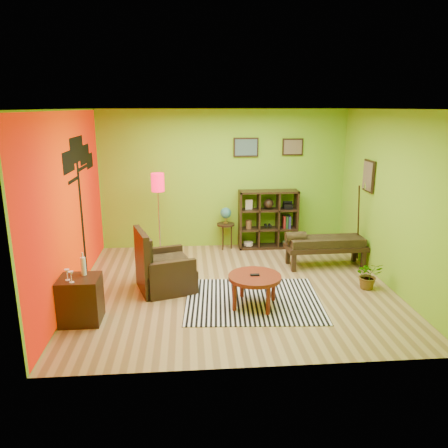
{
  "coord_description": "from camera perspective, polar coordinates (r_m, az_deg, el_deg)",
  "views": [
    {
      "loc": [
        -0.72,
        -6.52,
        2.83
      ],
      "look_at": [
        -0.17,
        0.08,
        1.05
      ],
      "focal_mm": 35.0,
      "sensor_mm": 36.0,
      "label": 1
    }
  ],
  "objects": [
    {
      "name": "globe_table",
      "position": [
        8.84,
        0.23,
        0.82
      ],
      "size": [
        0.36,
        0.36,
        0.87
      ],
      "color": "black",
      "rests_on": "ground"
    },
    {
      "name": "ground",
      "position": [
        7.15,
        1.42,
        -8.29
      ],
      "size": [
        5.0,
        5.0,
        0.0
      ],
      "primitive_type": "plane",
      "color": "tan",
      "rests_on": "ground"
    },
    {
      "name": "cube_shelf",
      "position": [
        8.99,
        5.86,
        0.61
      ],
      "size": [
        1.2,
        0.35,
        1.2
      ],
      "color": "black",
      "rests_on": "ground"
    },
    {
      "name": "potted_plant",
      "position": [
        7.42,
        18.32,
        -6.71
      ],
      "size": [
        0.43,
        0.47,
        0.36
      ],
      "primitive_type": "imported",
      "rotation": [
        0.0,
        0.0,
        -0.05
      ],
      "color": "#26661E",
      "rests_on": "ground"
    },
    {
      "name": "coffee_table",
      "position": [
        6.39,
        4.04,
        -7.27
      ],
      "size": [
        0.77,
        0.77,
        0.49
      ],
      "color": "maroon",
      "rests_on": "ground"
    },
    {
      "name": "zebra_rug",
      "position": [
        6.71,
        3.79,
        -9.89
      ],
      "size": [
        2.13,
        1.77,
        0.01
      ],
      "primitive_type": "cube",
      "rotation": [
        0.0,
        0.0,
        -0.07
      ],
      "color": "white",
      "rests_on": "ground"
    },
    {
      "name": "armchair",
      "position": [
        7.04,
        -8.05,
        -6.13
      ],
      "size": [
        1.02,
        1.01,
        1.0
      ],
      "color": "black",
      "rests_on": "ground"
    },
    {
      "name": "side_cabinet",
      "position": [
        6.27,
        -18.23,
        -9.33
      ],
      "size": [
        0.54,
        0.49,
        0.95
      ],
      "color": "black",
      "rests_on": "ground"
    },
    {
      "name": "bench",
      "position": [
        8.12,
        12.88,
        -2.53
      ],
      "size": [
        1.48,
        0.56,
        0.67
      ],
      "color": "black",
      "rests_on": "ground"
    },
    {
      "name": "room_shell",
      "position": [
        6.65,
        0.71,
        6.13
      ],
      "size": [
        5.04,
        4.54,
        2.82
      ],
      "color": "#7CBD20",
      "rests_on": "ground"
    },
    {
      "name": "floor_lamp",
      "position": [
        8.17,
        -8.61,
        4.38
      ],
      "size": [
        0.25,
        0.25,
        1.66
      ],
      "color": "silver",
      "rests_on": "ground"
    }
  ]
}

